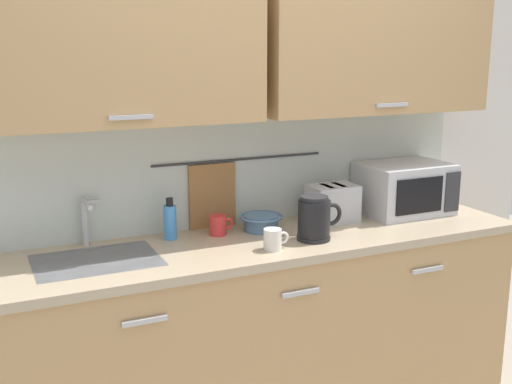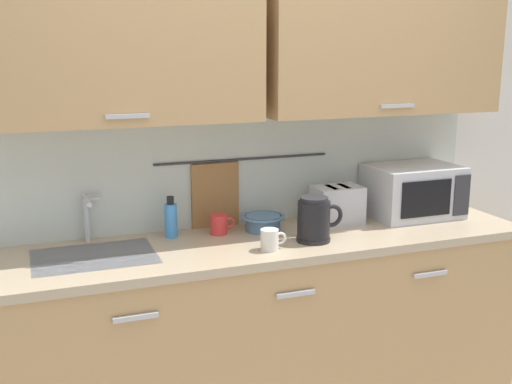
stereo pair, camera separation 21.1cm
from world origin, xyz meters
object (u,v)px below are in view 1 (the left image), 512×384
Objects in this scene: mug_near_sink at (218,225)px; mixing_bowl at (261,221)px; dish_soap_bottle at (170,221)px; microwave at (404,188)px; electric_kettle at (315,219)px; mug_by_kettle at (273,239)px; toaster at (333,203)px.

mug_near_sink is 0.56× the size of mixing_bowl.
microwave is at bearing -3.22° from dish_soap_bottle.
mixing_bowl is (-0.16, 0.24, -0.06)m from electric_kettle.
mixing_bowl is at bearing 123.76° from electric_kettle.
mug_by_kettle is (-0.08, -0.29, 0.00)m from mixing_bowl.
microwave is 1.06m from mug_near_sink.
electric_kettle is 1.16× the size of dish_soap_bottle.
microwave reaches higher than electric_kettle.
electric_kettle reaches higher than mixing_bowl.
mug_near_sink is 1.00× the size of mug_by_kettle.
mixing_bowl is 0.40m from toaster.
mug_by_kettle is at bearing -149.11° from toaster.
electric_kettle is at bearing -25.70° from dish_soap_bottle.
mug_near_sink is at bearing 177.65° from toaster.
mixing_bowl is (-0.84, 0.02, -0.09)m from microwave.
microwave is 1.80× the size of toaster.
mug_near_sink is 0.22m from mixing_bowl.
toaster is (0.62, -0.03, 0.05)m from mug_near_sink.
dish_soap_bottle is (-0.60, 0.29, -0.01)m from electric_kettle.
mug_by_kettle is (0.14, -0.31, 0.00)m from mug_near_sink.
electric_kettle is at bearing 12.50° from mug_by_kettle.
mug_near_sink is 0.62m from toaster.
dish_soap_bottle reaches higher than mixing_bowl.
electric_kettle is 0.33m from toaster.
toaster is (0.24, 0.23, -0.01)m from electric_kettle.
microwave is 2.35× the size of dish_soap_bottle.
dish_soap_bottle is 0.45m from mixing_bowl.
mug_near_sink reaches higher than mixing_bowl.
toaster is at bearing -1.04° from mixing_bowl.
electric_kettle reaches higher than mug_near_sink.
toaster reaches higher than mixing_bowl.
electric_kettle is at bearing -135.63° from toaster.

